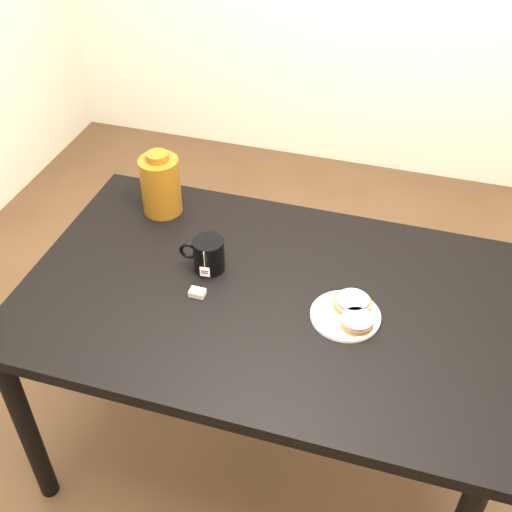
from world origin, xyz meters
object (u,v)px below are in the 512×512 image
Objects in this scene: bagel_back at (352,303)px; mug at (208,255)px; table at (263,313)px; teabag_pouch at (197,293)px; plate at (345,315)px; bagel_front at (357,322)px; bagel_package at (161,185)px.

mug is (-0.45, 0.05, 0.03)m from bagel_back.
bagel_back is (0.26, 0.01, 0.11)m from table.
table is at bearing 19.65° from teabag_pouch.
plate is 1.77× the size of bagel_front.
bagel_front is (0.04, -0.03, 0.02)m from plate.
table is 0.26m from plate.
teabag_pouch is at bearing -160.35° from table.
bagel_front is (0.03, -0.07, 0.00)m from bagel_back.
bagel_package is at bearing 125.87° from teabag_pouch.
bagel_back is 0.45m from mug.
mug is at bearing 168.87° from plate.
plate is 0.45m from mug.
bagel_package is (-0.68, 0.32, 0.09)m from plate.
teabag_pouch is 0.45m from bagel_package.
bagel_back is at bearing 74.37° from plate.
table is 31.11× the size of teabag_pouch.
table is 9.98× the size of bagel_back.
plate is 1.36× the size of mug.
mug reaches higher than table.
bagel_back is at bearing -11.70° from mug.
table is at bearing -33.93° from bagel_package.
bagel_back reaches higher than plate.
teabag_pouch is 0.20× the size of bagel_package.
bagel_front is at bearing 0.57° from teabag_pouch.
teabag_pouch is at bearing -54.13° from bagel_package.
mug is (-0.19, 0.06, 0.14)m from table.
teabag_pouch is (-0.46, -0.00, -0.01)m from bagel_front.
bagel_package reaches higher than bagel_front.
bagel_front is 2.45× the size of teabag_pouch.
bagel_package is at bearing 146.07° from table.
mug is 3.18× the size of teabag_pouch.
bagel_back is 1.27× the size of bagel_front.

